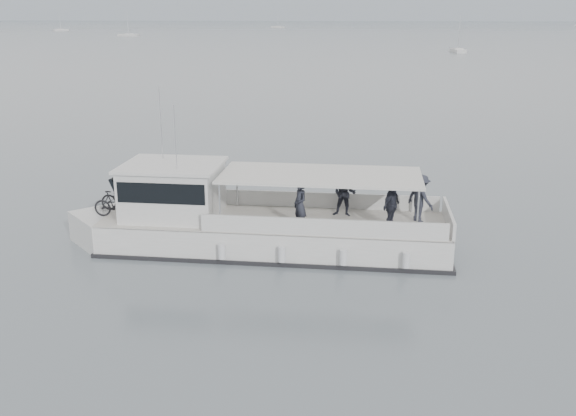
# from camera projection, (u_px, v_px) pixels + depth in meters

# --- Properties ---
(ground) EXTENTS (1400.00, 1400.00, 0.00)m
(ground) POSITION_uv_depth(u_px,v_px,m) (131.00, 238.00, 24.76)
(ground) COLOR slate
(ground) RESTS_ON ground
(headland) EXTENTS (1400.00, 90.00, 28.00)m
(headland) POSITION_uv_depth(u_px,v_px,m) (351.00, 3.00, 552.51)
(headland) COLOR #939EA8
(headland) RESTS_ON ground
(tour_boat) EXTENTS (14.29, 3.86, 5.97)m
(tour_boat) POSITION_uv_depth(u_px,v_px,m) (241.00, 222.00, 23.49)
(tour_boat) COLOR silver
(tour_boat) RESTS_ON ground
(moored_fleet) EXTENTS (428.18, 336.08, 9.78)m
(moored_fleet) POSITION_uv_depth(u_px,v_px,m) (249.00, 34.00, 223.59)
(moored_fleet) COLOR silver
(moored_fleet) RESTS_ON ground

